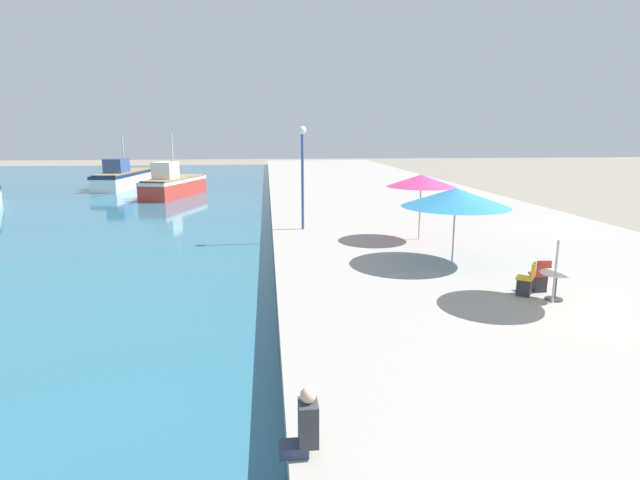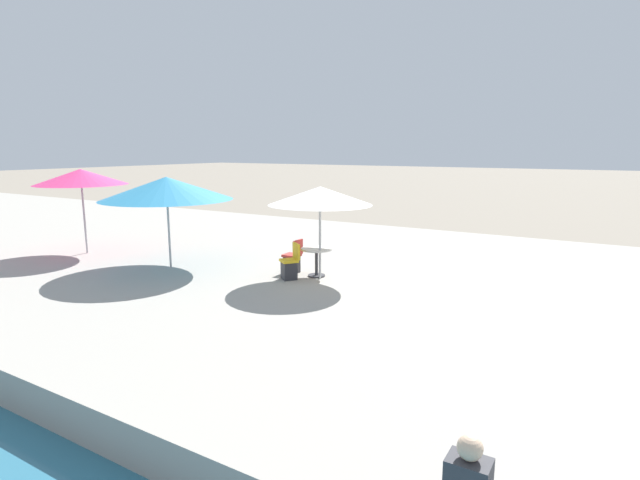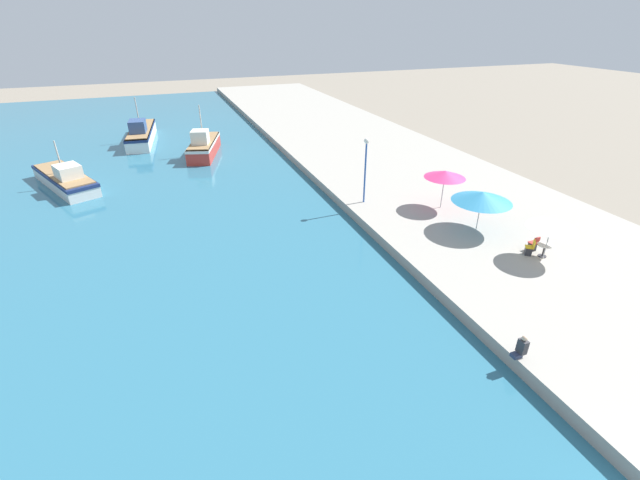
# 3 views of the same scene
# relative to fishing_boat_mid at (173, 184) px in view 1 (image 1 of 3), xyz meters

# --- Properties ---
(quay_promenade) EXTENTS (16.00, 90.00, 0.67)m
(quay_promenade) POSITION_rel_fishing_boat_mid_xyz_m (15.48, -4.29, -0.66)
(quay_promenade) COLOR #A39E93
(quay_promenade) RESTS_ON ground_plane
(fishing_boat_mid) EXTENTS (4.23, 7.71, 4.84)m
(fishing_boat_mid) POSITION_rel_fishing_boat_mid_xyz_m (0.00, 0.00, 0.00)
(fishing_boat_mid) COLOR red
(fishing_boat_mid) RESTS_ON water_basin
(fishing_boat_far) EXTENTS (3.30, 10.51, 4.73)m
(fishing_boat_far) POSITION_rel_fishing_boat_mid_xyz_m (-5.75, 7.64, -0.02)
(fishing_boat_far) COLOR white
(fishing_boat_far) RESTS_ON water_basin
(cafe_umbrella_pink) EXTENTS (2.59, 2.59, 2.34)m
(cafe_umbrella_pink) POSITION_rel_fishing_boat_mid_xyz_m (14.49, -28.58, 1.79)
(cafe_umbrella_pink) COLOR #B7B7B7
(cafe_umbrella_pink) RESTS_ON quay_promenade
(cafe_umbrella_white) EXTENTS (3.55, 3.55, 2.51)m
(cafe_umbrella_white) POSITION_rel_fishing_boat_mid_xyz_m (13.41, -24.39, 1.87)
(cafe_umbrella_white) COLOR #B7B7B7
(cafe_umbrella_white) RESTS_ON quay_promenade
(cafe_umbrella_striped) EXTENTS (2.75, 2.75, 2.64)m
(cafe_umbrella_striped) POSITION_rel_fishing_boat_mid_xyz_m (13.41, -20.64, 2.07)
(cafe_umbrella_striped) COLOR #B7B7B7
(cafe_umbrella_striped) RESTS_ON quay_promenade
(cafe_table) EXTENTS (0.80, 0.80, 0.74)m
(cafe_table) POSITION_rel_fishing_boat_mid_xyz_m (14.65, -28.39, 0.21)
(cafe_table) COLOR #333338
(cafe_table) RESTS_ON quay_promenade
(cafe_chair_left) EXTENTS (0.42, 0.45, 0.91)m
(cafe_chair_left) POSITION_rel_fishing_boat_mid_xyz_m (14.62, -27.66, -0.00)
(cafe_chair_left) COLOR #2D2D33
(cafe_chair_left) RESTS_ON quay_promenade
(cafe_chair_right) EXTENTS (0.58, 0.58, 0.91)m
(cafe_chair_right) POSITION_rel_fishing_boat_mid_xyz_m (14.07, -27.96, -0.00)
(cafe_chair_right) COLOR #2D2D33
(cafe_chair_right) RESTS_ON quay_promenade
(person_at_quay) EXTENTS (0.53, 0.36, 0.97)m
(person_at_quay) POSITION_rel_fishing_boat_mid_xyz_m (7.72, -34.05, 0.10)
(person_at_quay) COLOR #333D5B
(person_at_quay) RESTS_ON quay_promenade
(lamppost) EXTENTS (0.36, 0.36, 4.56)m
(lamppost) POSITION_rel_fishing_boat_mid_xyz_m (8.86, -17.88, 2.77)
(lamppost) COLOR #28519E
(lamppost) RESTS_ON quay_promenade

